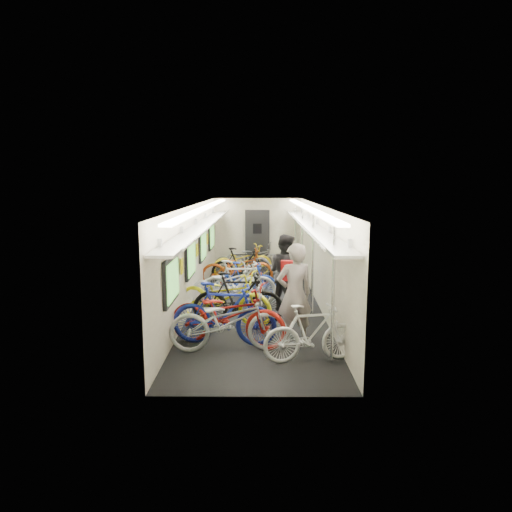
{
  "coord_description": "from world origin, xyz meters",
  "views": [
    {
      "loc": [
        0.07,
        -10.89,
        2.9
      ],
      "look_at": [
        -0.01,
        0.11,
        1.15
      ],
      "focal_mm": 32.0,
      "sensor_mm": 36.0,
      "label": 1
    }
  ],
  "objects_px": {
    "bicycle_0": "(229,321)",
    "bicycle_1": "(224,314)",
    "backpack": "(288,271)",
    "passenger_mid": "(285,272)",
    "passenger_near": "(295,294)"
  },
  "relations": [
    {
      "from": "bicycle_0",
      "to": "bicycle_1",
      "type": "height_order",
      "value": "bicycle_1"
    },
    {
      "from": "bicycle_1",
      "to": "backpack",
      "type": "xyz_separation_m",
      "value": [
        1.18,
        0.5,
        0.7
      ]
    },
    {
      "from": "bicycle_0",
      "to": "bicycle_1",
      "type": "distance_m",
      "value": 0.34
    },
    {
      "from": "passenger_mid",
      "to": "backpack",
      "type": "height_order",
      "value": "passenger_mid"
    },
    {
      "from": "bicycle_1",
      "to": "bicycle_0",
      "type": "bearing_deg",
      "value": -153.17
    },
    {
      "from": "bicycle_0",
      "to": "passenger_near",
      "type": "height_order",
      "value": "passenger_near"
    },
    {
      "from": "backpack",
      "to": "passenger_near",
      "type": "bearing_deg",
      "value": -71.26
    },
    {
      "from": "bicycle_1",
      "to": "backpack",
      "type": "relative_size",
      "value": 5.07
    },
    {
      "from": "passenger_near",
      "to": "passenger_mid",
      "type": "xyz_separation_m",
      "value": [
        -0.05,
        2.29,
        -0.05
      ]
    },
    {
      "from": "passenger_near",
      "to": "bicycle_1",
      "type": "bearing_deg",
      "value": -15.93
    },
    {
      "from": "passenger_near",
      "to": "passenger_mid",
      "type": "relative_size",
      "value": 1.06
    },
    {
      "from": "bicycle_0",
      "to": "backpack",
      "type": "height_order",
      "value": "backpack"
    },
    {
      "from": "bicycle_1",
      "to": "backpack",
      "type": "bearing_deg",
      "value": -58.91
    },
    {
      "from": "bicycle_0",
      "to": "backpack",
      "type": "relative_size",
      "value": 5.4
    },
    {
      "from": "bicycle_0",
      "to": "backpack",
      "type": "bearing_deg",
      "value": -57.32
    }
  ]
}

